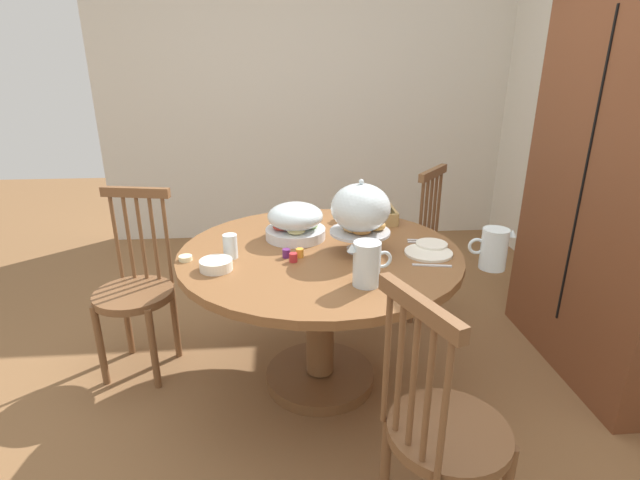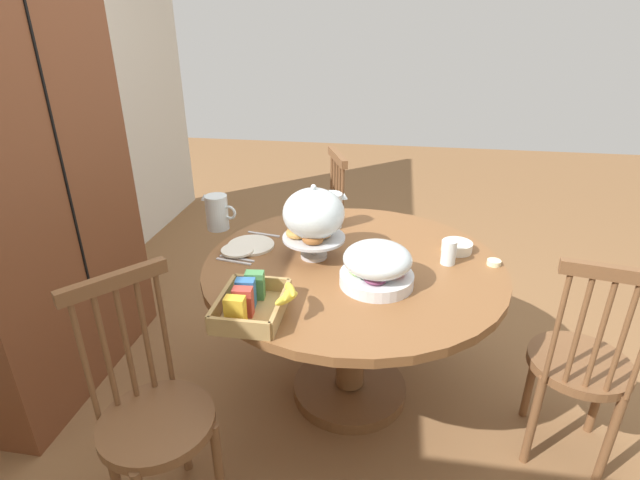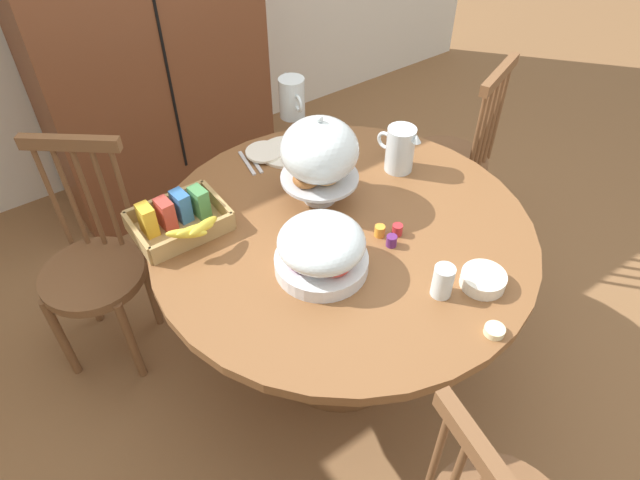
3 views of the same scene
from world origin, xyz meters
TOP-DOWN VIEW (x-y plane):
  - ground_plane at (0.00, 0.00)m, footprint 10.00×10.00m
  - wooden_armoire at (-0.20, 1.50)m, footprint 1.18×0.60m
  - dining_table at (-0.15, -0.06)m, footprint 1.33×1.33m
  - windsor_chair_by_cabinet at (0.76, 0.26)m, footprint 0.43×0.43m
  - windsor_chair_facing_door at (-0.88, 0.56)m, footprint 0.47×0.47m
  - pastry_stand_with_dome at (-0.12, 0.12)m, footprint 0.28×0.28m
  - fruit_platter_covered at (-0.32, -0.17)m, footprint 0.30×0.30m
  - orange_juice_pitcher at (0.24, 0.10)m, footprint 0.11×0.19m
  - milk_pitcher at (0.12, 0.66)m, footprint 0.11×0.19m
  - cereal_basket at (-0.60, 0.26)m, footprint 0.32×0.30m
  - china_plate_large at (-0.06, 0.44)m, footprint 0.22×0.22m
  - china_plate_small at (-0.14, 0.48)m, footprint 0.15×0.15m
  - cereal_bowl at (0.04, -0.52)m, footprint 0.14×0.14m
  - drinking_glass at (-0.09, -0.47)m, footprint 0.06×0.06m
  - butter_dish at (-0.07, -0.67)m, footprint 0.06×0.06m
  - jam_jar_strawberry at (-0.02, -0.19)m, footprint 0.04×0.04m
  - jam_jar_apricot at (-0.07, -0.16)m, footprint 0.04×0.04m
  - jam_jar_grape at (-0.07, -0.22)m, footprint 0.04×0.04m
  - table_knife at (-0.20, 0.46)m, footprint 0.04×0.17m
  - dinner_fork at (-0.22, 0.47)m, footprint 0.04×0.17m
  - soup_spoon at (0.08, 0.41)m, footprint 0.04×0.17m

SIDE VIEW (x-z plane):
  - ground_plane at x=0.00m, z-range 0.00..0.00m
  - windsor_chair_by_cabinet at x=0.76m, z-range -0.03..0.94m
  - windsor_chair_facing_door at x=-0.88m, z-range -0.03..0.94m
  - dining_table at x=-0.15m, z-range 0.18..0.92m
  - table_knife at x=-0.20m, z-range 0.74..0.75m
  - dinner_fork at x=-0.22m, z-range 0.74..0.75m
  - soup_spoon at x=0.08m, z-range 0.74..0.75m
  - china_plate_large at x=-0.06m, z-range 0.74..0.75m
  - butter_dish at x=-0.07m, z-range 0.74..0.76m
  - china_plate_small at x=-0.14m, z-range 0.75..0.76m
  - jam_jar_strawberry at x=-0.02m, z-range 0.74..0.78m
  - jam_jar_apricot at x=-0.07m, z-range 0.74..0.78m
  - jam_jar_grape at x=-0.07m, z-range 0.74..0.78m
  - cereal_bowl at x=0.04m, z-range 0.74..0.78m
  - cereal_basket at x=-0.60m, z-range 0.73..0.85m
  - drinking_glass at x=-0.09m, z-range 0.74..0.85m
  - milk_pitcher at x=0.12m, z-range 0.73..0.91m
  - orange_juice_pitcher at x=0.24m, z-range 0.73..0.91m
  - fruit_platter_covered at x=-0.32m, z-range 0.74..0.92m
  - pastry_stand_with_dome at x=-0.12m, z-range 0.77..1.11m
  - wooden_armoire at x=-0.20m, z-range 0.00..1.96m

